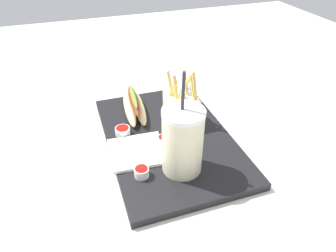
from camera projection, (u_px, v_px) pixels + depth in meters
ground_plane at (168, 144)px, 0.82m from camera, size 2.40×2.40×0.02m
food_tray at (168, 138)px, 0.80m from camera, size 0.48×0.31×0.02m
soda_cup at (183, 141)px, 0.65m from camera, size 0.09×0.09×0.24m
fries_basket at (181, 107)px, 0.83m from camera, size 0.09×0.08×0.16m
hot_dog_1 at (134, 106)px, 0.88m from camera, size 0.19×0.07×0.06m
ketchup_cup_1 at (164, 139)px, 0.77m from camera, size 0.03×0.03×0.02m
ketchup_cup_2 at (123, 131)px, 0.79m from camera, size 0.04×0.04×0.02m
ketchup_cup_3 at (142, 172)px, 0.67m from camera, size 0.03×0.03×0.02m
napkin_stack at (137, 151)px, 0.74m from camera, size 0.13×0.14×0.01m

